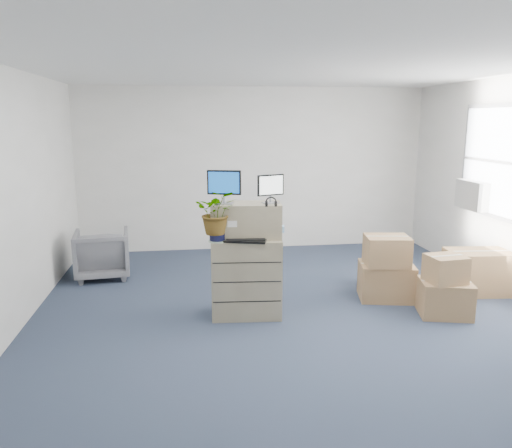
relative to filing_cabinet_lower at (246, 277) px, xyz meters
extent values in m
plane|color=#263345|center=(0.51, -0.39, -0.46)|extent=(7.00, 7.00, 0.00)
cube|color=silver|center=(0.51, 3.12, 0.94)|extent=(6.00, 0.02, 2.80)
cube|color=silver|center=(3.38, 1.01, 0.74)|extent=(0.24, 0.60, 0.40)
cube|color=gray|center=(0.00, 0.00, 0.00)|extent=(0.83, 0.55, 0.92)
cube|color=gray|center=(0.00, 0.04, 0.66)|extent=(0.82, 0.46, 0.40)
cube|color=#99999E|center=(-0.24, 0.03, 0.86)|extent=(0.23, 0.20, 0.01)
cylinder|color=#99999E|center=(-0.24, 0.03, 0.92)|extent=(0.03, 0.03, 0.09)
cube|color=black|center=(-0.24, 0.03, 1.10)|extent=(0.37, 0.13, 0.27)
cube|color=navy|center=(-0.25, 0.01, 1.10)|extent=(0.33, 0.10, 0.24)
cube|color=#99999E|center=(0.28, -0.01, 0.86)|extent=(0.20, 0.18, 0.01)
cylinder|color=#99999E|center=(0.28, -0.01, 0.91)|extent=(0.03, 0.03, 0.08)
cube|color=black|center=(0.28, -0.01, 1.07)|extent=(0.32, 0.14, 0.23)
cube|color=silver|center=(0.28, -0.02, 1.07)|extent=(0.28, 0.11, 0.20)
torus|color=black|center=(0.26, -0.15, 0.89)|extent=(0.13, 0.02, 0.13)
cube|color=black|center=(-0.03, -0.17, 0.47)|extent=(0.51, 0.32, 0.02)
ellipsoid|color=silver|center=(0.28, -0.09, 0.48)|extent=(0.10, 0.08, 0.03)
cylinder|color=#989AA1|center=(0.11, 0.07, 0.57)|extent=(0.06, 0.06, 0.22)
cube|color=silver|center=(-0.03, 0.07, 0.47)|extent=(0.06, 0.05, 0.02)
cube|color=black|center=(-0.03, 0.07, 0.54)|extent=(0.06, 0.03, 0.11)
cube|color=black|center=(0.33, 0.12, 0.49)|extent=(0.18, 0.15, 0.05)
cube|color=#3A8BC8|center=(0.35, 0.05, 0.55)|extent=(0.21, 0.12, 0.07)
cylinder|color=#96AC8B|center=(-0.34, -0.12, 0.47)|extent=(0.20, 0.20, 0.01)
cylinder|color=black|center=(-0.34, -0.12, 0.54)|extent=(0.17, 0.17, 0.13)
imported|color=#26611B|center=(-0.34, -0.12, 0.74)|extent=(0.50, 0.54, 0.39)
imported|color=slate|center=(-1.89, 1.71, -0.08)|extent=(0.81, 0.77, 0.76)
cube|color=#A1754E|center=(1.83, 0.29, -0.23)|extent=(0.75, 0.64, 0.46)
cube|color=#A1754E|center=(2.29, -0.34, -0.26)|extent=(0.66, 0.59, 0.41)
cube|color=#A1754E|center=(2.01, 0.69, -0.26)|extent=(0.78, 0.76, 0.40)
cube|color=#A1754E|center=(1.80, 0.24, 0.18)|extent=(0.59, 0.50, 0.37)
cube|color=#A1754E|center=(2.26, -0.36, 0.11)|extent=(0.44, 0.40, 0.31)
cube|color=#A1754E|center=(3.11, 0.33, -0.18)|extent=(0.84, 0.58, 0.57)
camera|label=1|loc=(-0.66, -5.49, 1.78)|focal=35.00mm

